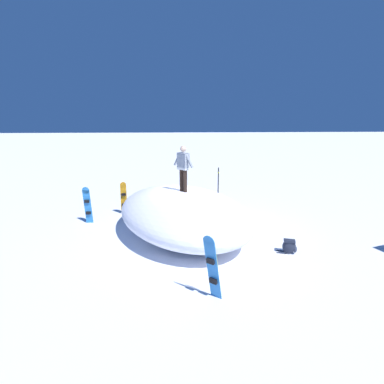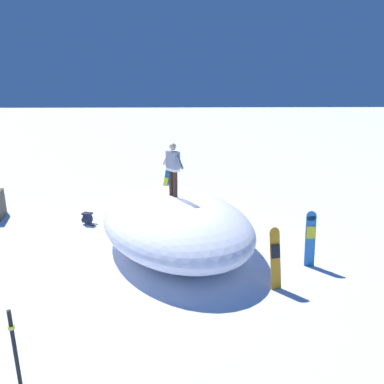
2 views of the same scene
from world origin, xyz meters
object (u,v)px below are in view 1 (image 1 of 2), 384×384
object	(u,v)px
snowboarder_standing	(183,166)
snowboard_tertiary_upright	(124,198)
snowboard_primary_upright	(212,267)
snowboard_secondary_upright	(87,205)
trail_marker_pole	(218,181)
backpack_near	(289,246)

from	to	relation	value
snowboarder_standing	snowboard_tertiary_upright	distance (m)	4.03
snowboard_primary_upright	snowboard_secondary_upright	distance (m)	7.04
snowboarder_standing	snowboard_secondary_upright	xyz separation A→B (m)	(3.79, -1.53, -1.76)
snowboard_tertiary_upright	trail_marker_pole	xyz separation A→B (m)	(-4.93, -3.10, 0.05)
snowboard_tertiary_upright	snowboard_primary_upright	bearing A→B (deg)	112.36
snowboarder_standing	backpack_near	size ratio (longest dim) A/B	2.54
backpack_near	trail_marker_pole	world-z (taller)	trail_marker_pole
snowboarder_standing	snowboard_secondary_upright	size ratio (longest dim) A/B	1.04
snowboard_primary_upright	trail_marker_pole	distance (m)	10.14
snowboarder_standing	snowboard_secondary_upright	bearing A→B (deg)	-21.99
snowboarder_standing	trail_marker_pole	world-z (taller)	snowboarder_standing
snowboarder_standing	snowboard_primary_upright	distance (m)	4.53
snowboard_primary_upright	backpack_near	distance (m)	3.68
snowboard_primary_upright	backpack_near	bearing A→B (deg)	-142.69
snowboarder_standing	snowboard_tertiary_upright	size ratio (longest dim) A/B	1.07
snowboard_primary_upright	snowboard_secondary_upright	size ratio (longest dim) A/B	1.07
snowboarder_standing	snowboard_secondary_upright	distance (m)	4.45
snowboard_primary_upright	snowboard_tertiary_upright	distance (m)	7.37
backpack_near	trail_marker_pole	distance (m)	7.78
snowboard_primary_upright	snowboarder_standing	bearing A→B (deg)	-85.68
snowboard_primary_upright	trail_marker_pole	world-z (taller)	snowboard_primary_upright
snowboard_secondary_upright	backpack_near	world-z (taller)	snowboard_secondary_upright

